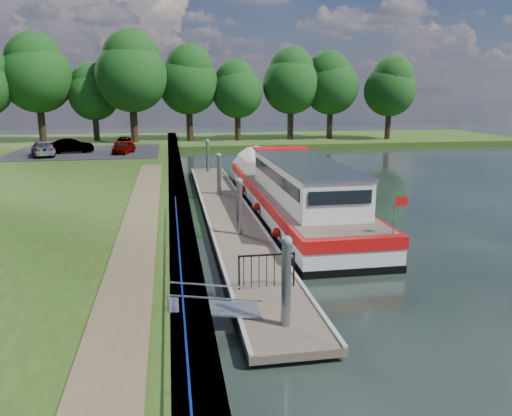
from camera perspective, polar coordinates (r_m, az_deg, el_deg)
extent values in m
plane|color=black|center=(14.64, 2.90, -13.76)|extent=(160.00, 160.00, 0.00)
cube|color=#473D2D|center=(28.41, -8.82, 0.39)|extent=(1.10, 90.00, 0.78)
cube|color=#294413|center=(66.71, 3.17, 7.80)|extent=(60.00, 18.00, 0.60)
cube|color=brown|center=(21.56, -13.38, -2.83)|extent=(1.60, 40.00, 0.05)
cube|color=black|center=(51.67, -18.87, 6.08)|extent=(14.00, 12.00, 0.06)
cube|color=#0C2DBF|center=(16.54, -8.74, -5.12)|extent=(0.04, 18.00, 0.04)
cube|color=#0C2DBF|center=(16.65, -8.70, -6.26)|extent=(0.03, 18.00, 0.03)
cylinder|color=#0C2DBF|center=(10.31, -7.71, -19.20)|extent=(0.04, 0.04, 0.72)
cylinder|color=#0C2DBF|center=(12.04, -8.11, -14.12)|extent=(0.04, 0.04, 0.72)
cylinder|color=#0C2DBF|center=(13.85, -8.39, -10.33)|extent=(0.04, 0.04, 0.72)
cylinder|color=#0C2DBF|center=(15.70, -8.61, -7.43)|extent=(0.04, 0.04, 0.72)
cylinder|color=#0C2DBF|center=(17.59, -8.78, -5.15)|extent=(0.04, 0.04, 0.72)
cylinder|color=#0C2DBF|center=(19.50, -8.91, -3.31)|extent=(0.04, 0.04, 0.72)
cylinder|color=#0C2DBF|center=(21.43, -9.02, -1.80)|extent=(0.04, 0.04, 0.72)
cylinder|color=#0C2DBF|center=(23.36, -9.11, -0.54)|extent=(0.04, 0.04, 0.72)
cylinder|color=#0C2DBF|center=(25.31, -9.19, 0.53)|extent=(0.04, 0.04, 0.72)
cube|color=brown|center=(26.64, -3.23, -0.57)|extent=(2.50, 30.00, 0.24)
cube|color=#9EA0A3|center=(15.49, 2.08, -11.94)|extent=(2.30, 5.00, 0.30)
cube|color=#9EA0A3|center=(22.87, -2.05, -3.50)|extent=(2.30, 5.00, 0.30)
cube|color=#9EA0A3|center=(30.57, -4.10, 0.78)|extent=(2.30, 5.00, 0.30)
cube|color=#9EA0A3|center=(38.39, -5.32, 3.33)|extent=(2.30, 5.00, 0.30)
cube|color=#9EA0A3|center=(26.77, -0.71, -0.16)|extent=(0.12, 30.00, 0.06)
cube|color=#9EA0A3|center=(26.50, -5.79, -0.36)|extent=(0.12, 30.00, 0.06)
cylinder|color=gray|center=(13.72, 3.43, -10.60)|extent=(0.26, 0.26, 3.40)
sphere|color=gray|center=(13.13, 3.53, -3.80)|extent=(0.30, 0.30, 0.30)
cylinder|color=gray|center=(22.11, -1.90, -1.26)|extent=(0.26, 0.26, 3.40)
sphere|color=gray|center=(21.75, -1.93, 3.08)|extent=(0.30, 0.30, 0.30)
cylinder|color=gray|center=(30.85, -4.23, 2.88)|extent=(0.26, 0.26, 3.40)
sphere|color=gray|center=(30.59, -4.28, 6.02)|extent=(0.30, 0.30, 0.30)
cylinder|color=gray|center=(39.70, -5.53, 5.19)|extent=(0.26, 0.26, 3.40)
sphere|color=gray|center=(39.50, -5.58, 7.63)|extent=(0.30, 0.30, 0.30)
cube|color=#A5A8AD|center=(14.56, -4.77, -11.31)|extent=(2.58, 1.00, 0.43)
cube|color=#A5A8AD|center=(13.92, -4.63, -10.25)|extent=(2.58, 0.04, 0.41)
cube|color=#A5A8AD|center=(14.81, -4.98, -8.78)|extent=(2.58, 0.04, 0.41)
cube|color=black|center=(16.08, -1.95, -7.38)|extent=(0.05, 0.05, 1.15)
cube|color=black|center=(16.40, 4.34, -6.98)|extent=(0.05, 0.05, 1.15)
cube|color=black|center=(16.03, 1.24, -5.38)|extent=(1.85, 0.05, 0.05)
cube|color=black|center=(16.09, -1.42, -7.35)|extent=(0.02, 0.02, 1.10)
cube|color=black|center=(16.13, -0.53, -7.30)|extent=(0.02, 0.02, 1.10)
cube|color=black|center=(16.17, 0.35, -7.24)|extent=(0.02, 0.02, 1.10)
cube|color=black|center=(16.21, 1.23, -7.19)|extent=(0.02, 0.02, 1.10)
cube|color=black|center=(16.26, 2.10, -7.13)|extent=(0.02, 0.02, 1.10)
cube|color=black|center=(16.31, 2.96, -7.08)|extent=(0.02, 0.02, 1.10)
cube|color=black|center=(16.37, 3.82, -7.02)|extent=(0.02, 0.02, 1.10)
cube|color=black|center=(27.93, 3.98, -0.48)|extent=(4.00, 20.00, 0.55)
cube|color=silver|center=(27.79, 4.00, 0.72)|extent=(3.96, 19.90, 0.65)
cube|color=red|center=(27.67, 4.02, 1.85)|extent=(4.04, 20.00, 0.48)
cube|color=brown|center=(27.63, 4.03, 2.34)|extent=(3.68, 19.20, 0.04)
cone|color=silver|center=(37.80, 0.24, 4.00)|extent=(4.00, 1.50, 4.00)
cube|color=silver|center=(25.09, 5.42, 3.24)|extent=(3.00, 11.00, 1.75)
cube|color=gray|center=(24.95, 5.47, 5.32)|extent=(3.10, 11.20, 0.10)
cube|color=black|center=(24.69, 2.02, 3.72)|extent=(0.04, 10.00, 0.55)
cube|color=black|center=(25.49, 8.74, 3.87)|extent=(0.04, 10.00, 0.55)
cube|color=black|center=(30.37, 2.69, 5.51)|extent=(2.60, 0.04, 0.55)
cube|color=black|center=(19.84, 9.62, 1.17)|extent=(2.60, 0.04, 0.55)
cube|color=red|center=(29.94, 2.85, 6.84)|extent=(3.20, 1.60, 0.06)
cylinder|color=gray|center=(19.01, 15.48, -0.90)|extent=(0.05, 0.05, 1.50)
cube|color=red|center=(18.99, 16.27, 0.74)|extent=(0.50, 0.02, 0.35)
sphere|color=red|center=(21.65, 2.32, -2.82)|extent=(0.44, 0.44, 0.44)
sphere|color=red|center=(26.40, 0.04, 0.15)|extent=(0.44, 0.44, 0.44)
sphere|color=red|center=(31.23, -1.53, 2.20)|extent=(0.44, 0.44, 0.44)
imported|color=#594C47|center=(21.70, 4.60, 1.68)|extent=(0.62, 0.74, 1.72)
cylinder|color=#332316|center=(63.87, -23.28, 8.68)|extent=(0.83, 0.83, 4.21)
sphere|color=#103811|center=(63.76, -23.73, 13.49)|extent=(7.95, 7.95, 7.95)
sphere|color=#103811|center=(63.99, -24.08, 15.24)|extent=(6.31, 6.31, 6.31)
cylinder|color=#332316|center=(63.32, -17.79, 8.58)|extent=(0.70, 0.70, 3.10)
sphere|color=#103811|center=(63.16, -18.05, 12.16)|extent=(5.85, 5.85, 5.85)
sphere|color=#103811|center=(63.35, -18.29, 13.47)|extent=(4.65, 4.65, 4.65)
cylinder|color=#332316|center=(60.32, -13.76, 9.20)|extent=(0.84, 0.84, 4.29)
sphere|color=#103811|center=(60.22, -14.05, 14.40)|extent=(8.10, 8.10, 8.10)
sphere|color=#103811|center=(60.45, -14.11, 16.32)|extent=(6.44, 6.44, 6.44)
cylinder|color=#332316|center=(62.25, -7.59, 9.36)|extent=(0.79, 0.79, 3.83)
sphere|color=#103811|center=(62.12, -7.74, 13.87)|extent=(7.24, 7.24, 7.24)
sphere|color=#103811|center=(61.95, -7.60, 15.56)|extent=(5.75, 5.75, 5.75)
cylinder|color=#332316|center=(62.53, -2.10, 9.22)|extent=(0.72, 0.72, 3.26)
sphere|color=#103811|center=(62.37, -2.13, 13.04)|extent=(6.16, 6.16, 6.16)
sphere|color=#103811|center=(62.60, -2.36, 14.45)|extent=(4.89, 4.89, 4.89)
cylinder|color=#332316|center=(64.05, 3.95, 9.53)|extent=(0.78, 0.78, 3.77)
sphere|color=#103811|center=(63.92, 4.02, 13.84)|extent=(7.13, 7.13, 7.13)
sphere|color=#103811|center=(64.23, 4.11, 15.43)|extent=(5.66, 5.66, 5.66)
cylinder|color=#332316|center=(65.49, 8.41, 9.44)|extent=(0.77, 0.77, 3.65)
sphere|color=#103811|center=(65.35, 8.55, 13.52)|extent=(6.89, 6.89, 6.89)
sphere|color=#103811|center=(65.29, 8.29, 15.05)|extent=(5.47, 5.47, 5.47)
cylinder|color=#332316|center=(66.33, 14.82, 9.09)|extent=(0.74, 0.74, 3.41)
sphere|color=#103811|center=(66.19, 15.05, 12.85)|extent=(6.43, 6.43, 6.43)
sphere|color=#103811|center=(66.11, 15.40, 14.23)|extent=(5.11, 5.11, 5.11)
imported|color=#999999|center=(49.12, -14.87, 6.70)|extent=(2.27, 3.52, 1.11)
imported|color=#999999|center=(51.08, -20.32, 6.68)|extent=(4.20, 2.04, 1.32)
imported|color=#999999|center=(49.59, -23.19, 6.26)|extent=(3.12, 4.96, 1.34)
imported|color=#999999|center=(54.44, -14.83, 7.28)|extent=(1.77, 3.83, 1.06)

